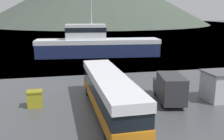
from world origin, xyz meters
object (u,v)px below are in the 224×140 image
(delivery_van, at_px, (170,88))
(small_boat, at_px, (131,45))
(tour_bus, at_px, (109,91))
(storage_bin, at_px, (35,99))
(dock_kiosk, at_px, (221,86))
(fishing_boat, at_px, (96,44))

(delivery_van, height_order, small_boat, delivery_van)
(small_boat, bearing_deg, tour_bus, 85.74)
(small_boat, bearing_deg, delivery_van, 93.54)
(storage_bin, xyz_separation_m, dock_kiosk, (16.64, -1.63, 0.62))
(tour_bus, xyz_separation_m, dock_kiosk, (10.62, 0.75, -0.40))
(tour_bus, relative_size, dock_kiosk, 4.14)
(delivery_van, bearing_deg, tour_bus, -157.94)
(delivery_van, distance_m, storage_bin, 11.84)
(delivery_van, xyz_separation_m, small_boat, (7.00, 36.67, -0.96))
(fishing_boat, height_order, storage_bin, fishing_boat)
(dock_kiosk, bearing_deg, small_boat, 86.74)
(tour_bus, distance_m, fishing_boat, 26.24)
(delivery_van, relative_size, fishing_boat, 0.24)
(delivery_van, xyz_separation_m, storage_bin, (-11.76, 1.21, -0.62))
(tour_bus, distance_m, storage_bin, 6.55)
(storage_bin, bearing_deg, dock_kiosk, -5.60)
(delivery_van, bearing_deg, fishing_boat, 107.51)
(fishing_boat, relative_size, dock_kiosk, 7.15)
(storage_bin, xyz_separation_m, small_boat, (18.75, 35.46, -0.34))
(dock_kiosk, bearing_deg, tour_bus, -175.95)
(tour_bus, xyz_separation_m, delivery_van, (5.74, 1.17, -0.40))
(tour_bus, height_order, dock_kiosk, tour_bus)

